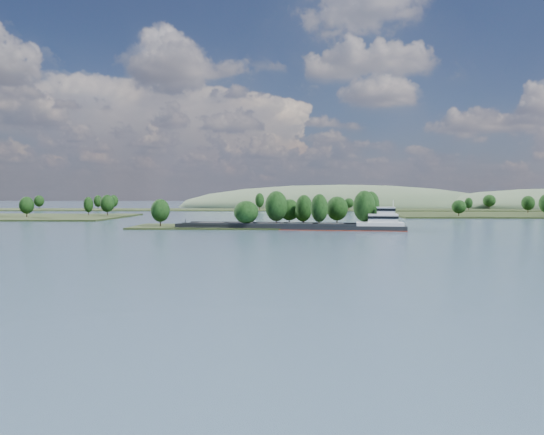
{
  "coord_description": "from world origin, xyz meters",
  "views": [
    {
      "loc": [
        8.77,
        -21.3,
        12.67
      ],
      "look_at": [
        4.18,
        130.0,
        6.0
      ],
      "focal_mm": 35.0,
      "sensor_mm": 36.0,
      "label": 1
    }
  ],
  "objects": [
    {
      "name": "cargo_barge",
      "position": [
        15.06,
        168.95,
        1.41
      ],
      "size": [
        83.38,
        20.57,
        11.2
      ],
      "color": "black",
      "rests_on": "ground"
    },
    {
      "name": "tree_island",
      "position": [
        7.82,
        178.65,
        4.4
      ],
      "size": [
        100.0,
        31.11,
        14.63
      ],
      "color": "black",
      "rests_on": "ground"
    },
    {
      "name": "back_shoreline",
      "position": [
        8.67,
        399.84,
        0.64
      ],
      "size": [
        900.0,
        60.0,
        14.53
      ],
      "color": "black",
      "rests_on": "ground"
    },
    {
      "name": "hill_west",
      "position": [
        60.0,
        500.0,
        0.0
      ],
      "size": [
        320.0,
        160.0,
        44.0
      ],
      "primitive_type": "ellipsoid",
      "color": "#43573C",
      "rests_on": "ground"
    },
    {
      "name": "ground",
      "position": [
        0.0,
        120.0,
        0.0
      ],
      "size": [
        1800.0,
        1800.0,
        0.0
      ],
      "primitive_type": "plane",
      "color": "#3A4C64",
      "rests_on": "ground"
    }
  ]
}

